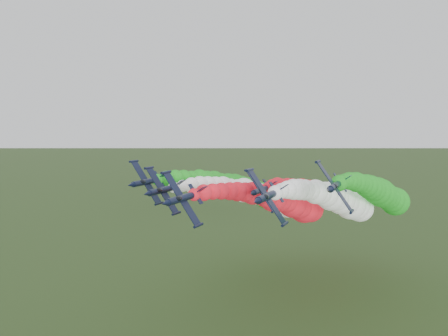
{
  "coord_description": "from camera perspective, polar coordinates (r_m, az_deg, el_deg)",
  "views": [
    {
      "loc": [
        26.59,
        -68.61,
        47.68
      ],
      "look_at": [
        -7.92,
        8.48,
        39.78
      ],
      "focal_mm": 35.0,
      "sensor_mm": 36.0,
      "label": 1
    }
  ],
  "objects": [
    {
      "name": "jet_inner_left",
      "position": [
        133.17,
        5.27,
        -3.72
      ],
      "size": [
        16.03,
        77.1,
        22.17
      ],
      "rotation": [
        0.0,
        0.95,
        0.0
      ],
      "color": "black",
      "rests_on": "ground"
    },
    {
      "name": "jet_inner_right",
      "position": [
        122.2,
        14.97,
        -4.13
      ],
      "size": [
        15.33,
        76.4,
        21.47
      ],
      "rotation": [
        0.0,
        0.95,
        0.0
      ],
      "color": "black",
      "rests_on": "ground"
    },
    {
      "name": "jet_outer_right",
      "position": [
        131.56,
        19.81,
        -3.18
      ],
      "size": [
        15.63,
        76.7,
        21.76
      ],
      "rotation": [
        0.0,
        0.95,
        0.0
      ],
      "color": "black",
      "rests_on": "ground"
    },
    {
      "name": "jet_lead",
      "position": [
        121.89,
        8.28,
        -4.45
      ],
      "size": [
        15.23,
        76.3,
        21.37
      ],
      "rotation": [
        0.0,
        0.95,
        0.0
      ],
      "color": "black",
      "rests_on": "ground"
    },
    {
      "name": "jet_outer_left",
      "position": [
        137.58,
        2.81,
        -2.86
      ],
      "size": [
        15.31,
        76.38,
        21.45
      ],
      "rotation": [
        0.0,
        0.95,
        0.0
      ],
      "color": "black",
      "rests_on": "ground"
    },
    {
      "name": "jet_trail",
      "position": [
        145.52,
        13.02,
        -3.56
      ],
      "size": [
        15.63,
        76.7,
        21.77
      ],
      "rotation": [
        0.0,
        0.95,
        0.0
      ],
      "color": "black",
      "rests_on": "ground"
    }
  ]
}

